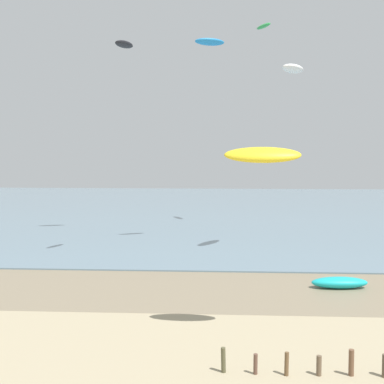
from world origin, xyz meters
The scene contains 8 objects.
wet_sand_strip centered at (0.00, 23.74, 0.00)m, with size 120.00×8.97×0.01m, color #84755B.
sea centered at (0.00, 63.22, 0.05)m, with size 160.00×70.00×0.10m, color slate.
grounded_kite centered at (6.48, 24.67, 0.33)m, with size 3.32×1.20×0.66m, color #19B2B7.
kite_aloft_1 centered at (3.53, 47.56, 20.28)m, with size 2.47×0.79×0.39m, color green.
kite_aloft_3 centered at (4.71, 33.69, 14.11)m, with size 3.33×1.06×0.53m, color white.
kite_aloft_4 centered at (1.22, 15.95, 8.01)m, with size 3.25×1.04×0.52m, color yellow.
kite_aloft_5 centered at (-1.56, 37.15, 16.80)m, with size 2.53×0.81×0.40m, color #2384D1.
kite_aloft_6 centered at (-7.40, 30.98, 15.51)m, with size 2.10×0.67×0.34m, color black.
Camera 1 is at (-0.47, -6.67, 8.34)m, focal length 49.79 mm.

